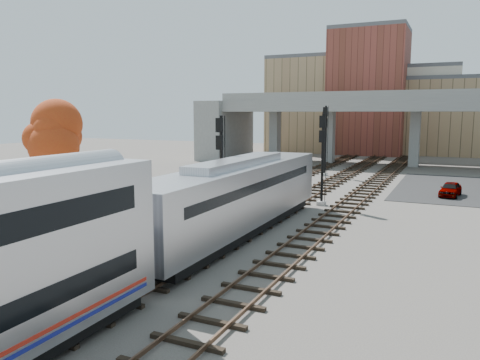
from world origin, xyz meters
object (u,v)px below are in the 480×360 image
Objects in this scene: signal_mast_mid at (322,161)px; signal_mast_far at (325,140)px; signal_mast_near at (221,172)px; car_a at (450,189)px; locomotive at (238,195)px; tree at (49,137)px.

signal_mast_far reaches higher than signal_mast_mid.
signal_mast_far is (0.00, 24.69, 0.63)m from signal_mast_near.
signal_mast_far reaches higher than car_a.
car_a is (12.77, -8.34, -3.24)m from signal_mast_far.
signal_mast_mid is 1.94× the size of car_a.
signal_mast_mid is 16.88m from signal_mast_far.
signal_mast_near is at bearing -116.22° from signal_mast_mid.
locomotive is at bearing -100.92° from signal_mast_mid.
signal_mast_far reaches higher than tree.
signal_mast_mid is 18.69m from tree.
signal_mast_mid is at bearing -75.94° from signal_mast_far.
signal_mast_far reaches higher than signal_mast_near.
locomotive is 11.64m from tree.
locomotive is 3.08m from signal_mast_near.
signal_mast_far is 15.59m from car_a.
signal_mast_far is (-4.10, 16.37, 0.56)m from signal_mast_mid.
signal_mast_mid reaches higher than car_a.
locomotive is 2.50× the size of signal_mast_far.
signal_mast_near is (-2.10, 2.04, 0.97)m from locomotive.
tree is at bearing -133.44° from signal_mast_mid.
signal_mast_near reaches higher than locomotive.
signal_mast_far reaches higher than locomotive.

